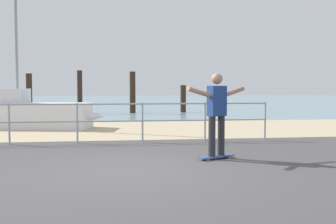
# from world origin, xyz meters

# --- Properties ---
(ground_plane) EXTENTS (24.00, 10.00, 0.04)m
(ground_plane) POSITION_xyz_m (0.00, -1.00, 0.00)
(ground_plane) COLOR #474444
(ground_plane) RESTS_ON ground
(beach_strip) EXTENTS (24.00, 6.00, 0.04)m
(beach_strip) POSITION_xyz_m (0.00, 7.00, 0.00)
(beach_strip) COLOR tan
(beach_strip) RESTS_ON ground
(sea_surface) EXTENTS (72.00, 50.00, 0.04)m
(sea_surface) POSITION_xyz_m (0.00, 35.00, 0.00)
(sea_surface) COLOR #75939E
(sea_surface) RESTS_ON ground
(railing_fence) EXTENTS (10.06, 0.05, 1.05)m
(railing_fence) POSITION_xyz_m (-1.30, 3.60, 0.70)
(railing_fence) COLOR #9EA0A5
(railing_fence) RESTS_ON ground
(sailboat) EXTENTS (5.07, 2.28, 5.49)m
(sailboat) POSITION_xyz_m (-3.21, 7.74, 0.52)
(sailboat) COLOR silver
(sailboat) RESTS_ON ground
(skateboard) EXTENTS (0.81, 0.53, 0.08)m
(skateboard) POSITION_xyz_m (1.65, 0.86, 0.07)
(skateboard) COLOR #334C8C
(skateboard) RESTS_ON ground
(skateboarder) EXTENTS (1.34, 0.71, 1.65)m
(skateboarder) POSITION_xyz_m (1.65, 0.86, 1.02)
(skateboarder) COLOR #26262B
(skateboarder) RESTS_ON skateboard
(groyne_post_1) EXTENTS (0.34, 0.34, 2.21)m
(groyne_post_1) POSITION_xyz_m (-4.99, 17.05, 1.10)
(groyne_post_1) COLOR #332319
(groyne_post_1) RESTS_ON ground
(groyne_post_2) EXTENTS (0.28, 0.28, 2.35)m
(groyne_post_2) POSITION_xyz_m (-2.13, 16.06, 1.18)
(groyne_post_2) COLOR #332319
(groyne_post_2) RESTS_ON ground
(groyne_post_3) EXTENTS (0.32, 0.32, 2.29)m
(groyne_post_3) POSITION_xyz_m (0.74, 15.65, 1.14)
(groyne_post_3) COLOR #332319
(groyne_post_3) RESTS_ON ground
(groyne_post_4) EXTENTS (0.32, 0.32, 1.55)m
(groyne_post_4) POSITION_xyz_m (3.61, 15.94, 0.78)
(groyne_post_4) COLOR #332319
(groyne_post_4) RESTS_ON ground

